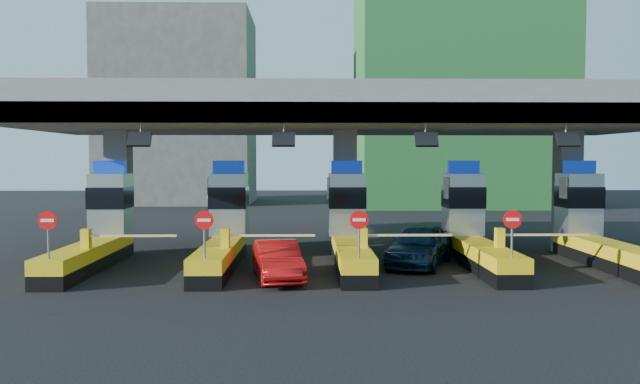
{
  "coord_description": "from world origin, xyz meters",
  "views": [
    {
      "loc": [
        -1.69,
        -24.68,
        4.2
      ],
      "look_at": [
        -1.17,
        0.0,
        2.91
      ],
      "focal_mm": 35.0,
      "sensor_mm": 36.0,
      "label": 1
    }
  ],
  "objects": [
    {
      "name": "toll_lane_left",
      "position": [
        -5.0,
        0.28,
        1.4
      ],
      "size": [
        4.43,
        8.0,
        4.16
      ],
      "color": "black",
      "rests_on": "ground"
    },
    {
      "name": "toll_lane_far_right",
      "position": [
        10.0,
        0.28,
        1.4
      ],
      "size": [
        4.43,
        8.0,
        4.16
      ],
      "color": "black",
      "rests_on": "ground"
    },
    {
      "name": "red_car",
      "position": [
        -2.72,
        -3.1,
        0.68
      ],
      "size": [
        2.11,
        4.29,
        1.35
      ],
      "primitive_type": "imported",
      "rotation": [
        0.0,
        0.0,
        0.17
      ],
      "color": "#B30E0D",
      "rests_on": "ground"
    },
    {
      "name": "toll_lane_right",
      "position": [
        5.0,
        0.28,
        1.4
      ],
      "size": [
        4.43,
        8.0,
        4.16
      ],
      "color": "black",
      "rests_on": "ground"
    },
    {
      "name": "bg_building_scaffold",
      "position": [
        12.0,
        32.0,
        14.0
      ],
      "size": [
        18.0,
        12.0,
        28.0
      ],
      "primitive_type": "cube",
      "color": "#1E5926",
      "rests_on": "ground"
    },
    {
      "name": "van",
      "position": [
        2.77,
        -0.29,
        0.83
      ],
      "size": [
        3.69,
        5.25,
        1.66
      ],
      "primitive_type": "imported",
      "rotation": [
        0.0,
        0.0,
        -0.4
      ],
      "color": "black",
      "rests_on": "ground"
    },
    {
      "name": "toll_lane_far_left",
      "position": [
        -10.0,
        0.28,
        1.4
      ],
      "size": [
        4.43,
        8.0,
        4.16
      ],
      "color": "black",
      "rests_on": "ground"
    },
    {
      "name": "bg_building_concrete",
      "position": [
        -14.0,
        36.0,
        9.0
      ],
      "size": [
        14.0,
        10.0,
        18.0
      ],
      "primitive_type": "cube",
      "color": "#4C4C49",
      "rests_on": "ground"
    },
    {
      "name": "toll_canopy",
      "position": [
        0.0,
        2.87,
        6.13
      ],
      "size": [
        28.0,
        12.09,
        7.0
      ],
      "color": "slate",
      "rests_on": "ground"
    },
    {
      "name": "toll_lane_center",
      "position": [
        0.0,
        0.28,
        1.4
      ],
      "size": [
        4.43,
        8.0,
        4.16
      ],
      "color": "black",
      "rests_on": "ground"
    },
    {
      "name": "ground",
      "position": [
        0.0,
        0.0,
        0.0
      ],
      "size": [
        120.0,
        120.0,
        0.0
      ],
      "primitive_type": "plane",
      "color": "black",
      "rests_on": "ground"
    }
  ]
}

